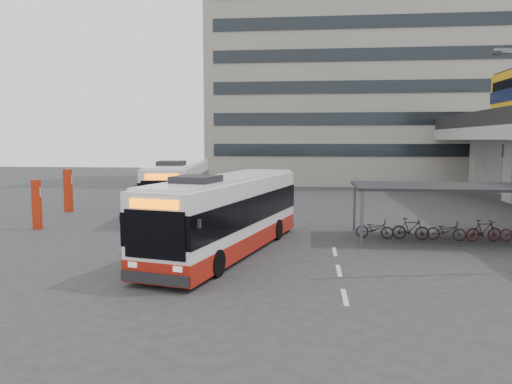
# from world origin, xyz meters

# --- Properties ---
(ground) EXTENTS (120.00, 120.00, 0.00)m
(ground) POSITION_xyz_m (0.00, 0.00, 0.00)
(ground) COLOR #28282B
(ground) RESTS_ON ground
(bike_shelter) EXTENTS (10.00, 4.00, 2.54)m
(bike_shelter) POSITION_xyz_m (8.47, 3.00, 1.44)
(bike_shelter) COLOR #595B60
(bike_shelter) RESTS_ON ground
(office_block) EXTENTS (30.00, 15.00, 25.00)m
(office_block) POSITION_xyz_m (6.00, 36.00, 12.50)
(office_block) COLOR gray
(office_block) RESTS_ON ground
(road_markings) EXTENTS (0.15, 7.60, 0.01)m
(road_markings) POSITION_xyz_m (2.50, -3.00, 0.01)
(road_markings) COLOR beige
(road_markings) RESTS_ON ground
(bus_main) EXTENTS (5.07, 11.53, 3.33)m
(bus_main) POSITION_xyz_m (-1.87, -0.51, 1.55)
(bus_main) COLOR white
(bus_main) RESTS_ON ground
(bus_teal) EXTENTS (3.70, 11.75, 3.41)m
(bus_teal) POSITION_xyz_m (-6.57, 9.72, 1.59)
(bus_teal) COLOR white
(bus_teal) RESTS_ON ground
(pedestrian) EXTENTS (0.61, 0.78, 1.88)m
(pedestrian) POSITION_xyz_m (-6.58, 4.02, 0.94)
(pedestrian) COLOR black
(pedestrian) RESTS_ON ground
(sign_totem_mid) EXTENTS (0.55, 0.27, 2.55)m
(sign_totem_mid) POSITION_xyz_m (-12.52, 3.69, 1.32)
(sign_totem_mid) COLOR #AA220A
(sign_totem_mid) RESTS_ON ground
(sign_totem_north) EXTENTS (0.59, 0.22, 2.73)m
(sign_totem_north) POSITION_xyz_m (-13.85, 9.72, 1.41)
(sign_totem_north) COLOR #AA220A
(sign_totem_north) RESTS_ON ground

